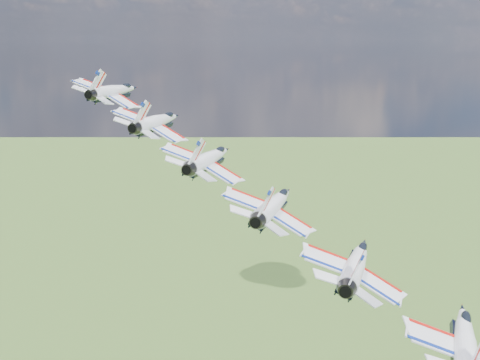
% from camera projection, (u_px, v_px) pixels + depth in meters
% --- Properties ---
extents(jet_0, '(13.14, 16.73, 8.25)m').
position_uv_depth(jet_0, '(115.00, 91.00, 93.93)').
color(jet_0, white).
extents(jet_1, '(13.14, 16.73, 8.25)m').
position_uv_depth(jet_1, '(157.00, 121.00, 85.63)').
color(jet_1, white).
extents(jet_2, '(13.14, 16.73, 8.25)m').
position_uv_depth(jet_2, '(210.00, 158.00, 77.32)').
color(jet_2, white).
extents(jet_3, '(13.14, 16.73, 8.25)m').
position_uv_depth(jet_3, '(274.00, 204.00, 69.02)').
color(jet_3, white).
extents(jet_4, '(13.14, 16.73, 8.25)m').
position_uv_depth(jet_4, '(356.00, 263.00, 60.72)').
color(jet_4, white).
extents(jet_5, '(13.14, 16.73, 8.25)m').
position_uv_depth(jet_5, '(465.00, 340.00, 52.41)').
color(jet_5, white).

